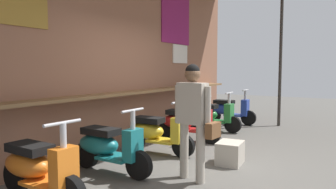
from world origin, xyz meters
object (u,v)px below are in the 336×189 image
at_px(scooter_yellow, 154,132).
at_px(scooter_blue, 228,110).
at_px(scooter_green, 210,115).
at_px(shopper_with_handbag, 193,111).
at_px(scooter_teal, 107,146).
at_px(merchandise_crate, 230,153).
at_px(scooter_red, 185,123).
at_px(scooter_orange, 37,168).

relative_size(scooter_yellow, scooter_blue, 1.00).
height_order(scooter_green, shopper_with_handbag, shopper_with_handbag).
distance_m(scooter_teal, merchandise_crate, 1.93).
relative_size(scooter_red, scooter_blue, 1.00).
xyz_separation_m(scooter_red, merchandise_crate, (-1.05, -1.39, -0.21)).
xyz_separation_m(scooter_red, scooter_blue, (2.51, 0.00, 0.00)).
distance_m(scooter_yellow, scooter_blue, 3.67).
bearing_deg(merchandise_crate, shopper_with_handbag, 170.31).
height_order(scooter_blue, shopper_with_handbag, shopper_with_handbag).
bearing_deg(scooter_teal, shopper_with_handbag, 16.70).
distance_m(scooter_orange, scooter_green, 4.85).
relative_size(scooter_orange, scooter_teal, 1.00).
distance_m(scooter_red, scooter_green, 1.30).
distance_m(scooter_orange, merchandise_crate, 2.87).
bearing_deg(scooter_yellow, scooter_red, 86.56).
relative_size(scooter_orange, scooter_green, 1.00).
height_order(scooter_orange, scooter_red, same).
height_order(scooter_teal, scooter_yellow, same).
xyz_separation_m(scooter_teal, shopper_with_handbag, (0.36, -1.23, 0.56)).
distance_m(scooter_yellow, scooter_red, 1.16).
bearing_deg(scooter_blue, scooter_green, -91.62).
height_order(scooter_orange, shopper_with_handbag, shopper_with_handbag).
xyz_separation_m(scooter_yellow, scooter_blue, (3.67, 0.00, 0.00)).
xyz_separation_m(scooter_yellow, scooter_red, (1.16, -0.00, 0.00)).
height_order(scooter_orange, scooter_teal, same).
distance_m(scooter_orange, scooter_blue, 6.06).
bearing_deg(merchandise_crate, scooter_teal, 133.65).
bearing_deg(scooter_teal, scooter_orange, -89.65).
relative_size(scooter_red, merchandise_crate, 3.03).
bearing_deg(scooter_teal, scooter_blue, 90.35).
relative_size(scooter_teal, scooter_yellow, 1.00).
relative_size(scooter_green, merchandise_crate, 3.02).
bearing_deg(shopper_with_handbag, scooter_green, 24.32).
height_order(scooter_teal, scooter_green, same).
bearing_deg(shopper_with_handbag, scooter_blue, 19.20).
bearing_deg(scooter_teal, scooter_yellow, 90.34).
distance_m(scooter_teal, scooter_red, 2.38).
bearing_deg(scooter_yellow, merchandise_crate, 0.88).
bearing_deg(merchandise_crate, scooter_yellow, 94.32).
height_order(scooter_orange, scooter_green, same).
xyz_separation_m(scooter_green, merchandise_crate, (-2.35, -1.39, -0.21)).
height_order(scooter_orange, scooter_blue, same).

